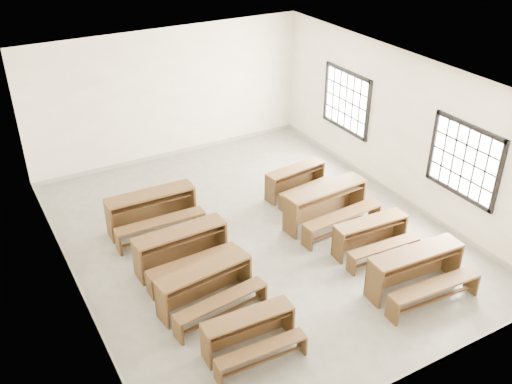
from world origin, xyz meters
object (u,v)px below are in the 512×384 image
desk_set_6 (327,203)px  desk_set_0 (249,331)px  desk_set_2 (182,247)px  desk_set_4 (417,268)px  desk_set_1 (206,285)px  desk_set_7 (296,179)px  desk_set_5 (371,234)px  desk_set_3 (152,209)px

desk_set_6 → desk_set_0: bearing=-146.9°
desk_set_2 → desk_set_6: bearing=-3.2°
desk_set_4 → desk_set_6: 2.49m
desk_set_1 → desk_set_2: bearing=79.7°
desk_set_0 → desk_set_1: 1.24m
desk_set_4 → desk_set_7: size_ratio=1.17×
desk_set_2 → desk_set_1: bearing=-95.5°
desk_set_6 → desk_set_4: bearing=-92.4°
desk_set_6 → desk_set_5: bearing=-87.0°
desk_set_5 → desk_set_4: bearing=-90.2°
desk_set_4 → desk_set_7: bearing=93.0°
desk_set_3 → desk_set_0: bearing=-87.7°
desk_set_3 → desk_set_6: desk_set_6 is taller
desk_set_7 → desk_set_1: bearing=-151.1°
desk_set_5 → desk_set_7: size_ratio=1.00×
desk_set_0 → desk_set_7: (3.19, 3.63, 0.00)m
desk_set_3 → desk_set_5: (3.30, -2.76, -0.08)m
desk_set_6 → desk_set_3: bearing=149.8°
desk_set_0 → desk_set_4: bearing=-0.6°
desk_set_0 → desk_set_4: 3.16m
desk_set_2 → desk_set_5: desk_set_2 is taller
desk_set_7 → desk_set_3: bearing=168.8°
desk_set_1 → desk_set_4: size_ratio=0.97×
desk_set_1 → desk_set_5: (3.36, -0.12, -0.04)m
desk_set_5 → desk_set_7: 2.52m
desk_set_0 → desk_set_2: 2.40m
desk_set_0 → desk_set_4: size_ratio=0.81×
desk_set_3 → desk_set_2: bearing=-88.2°
desk_set_6 → desk_set_7: 1.31m
desk_set_4 → desk_set_5: 1.27m
desk_set_2 → desk_set_4: (3.21, -2.56, 0.01)m
desk_set_1 → desk_set_6: (3.20, 1.10, 0.04)m
desk_set_2 → desk_set_4: bearing=-40.6°
desk_set_4 → desk_set_6: bearing=95.3°
desk_set_3 → desk_set_7: bearing=-3.1°
desk_set_0 → desk_set_1: size_ratio=0.84×
desk_set_5 → desk_set_6: 1.23m
desk_set_5 → desk_set_6: bearing=100.2°
desk_set_2 → desk_set_3: desk_set_3 is taller
desk_set_4 → desk_set_2: bearing=145.0°
desk_set_3 → desk_set_6: bearing=-24.9°
desk_set_0 → desk_set_7: size_ratio=0.96×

